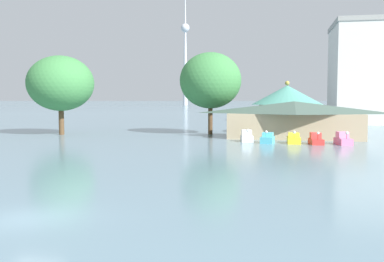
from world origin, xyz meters
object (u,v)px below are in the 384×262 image
pedal_boat_cyan (267,139)px  pedal_boat_yellow (294,139)px  shoreline_tree_tall_left (61,83)px  pedal_boat_white (247,137)px  shoreline_tree_mid (210,81)px  pedal_boat_pink (343,139)px  green_roof_pavilion (287,106)px  distant_broadcast_tower (185,39)px  boathouse (294,119)px  background_building_block (382,73)px  pedal_boat_red (316,140)px

pedal_boat_cyan → pedal_boat_yellow: size_ratio=0.91×
pedal_boat_yellow → shoreline_tree_tall_left: bearing=-101.5°
pedal_boat_white → shoreline_tree_mid: 14.07m
pedal_boat_pink → shoreline_tree_tall_left: shoreline_tree_tall_left is taller
green_roof_pavilion → shoreline_tree_mid: (-11.50, -4.63, 3.93)m
distant_broadcast_tower → pedal_boat_cyan: bearing=-76.1°
pedal_boat_cyan → pedal_boat_yellow: (3.15, 0.19, -0.00)m
pedal_boat_yellow → shoreline_tree_mid: 18.20m
boathouse → green_roof_pavilion: bearing=95.1°
boathouse → background_building_block: bearing=63.4°
pedal_boat_cyan → distant_broadcast_tower: bearing=-159.1°
boathouse → shoreline_tree_mid: bearing=161.2°
background_building_block → shoreline_tree_tall_left: bearing=-143.2°
shoreline_tree_tall_left → distant_broadcast_tower: (-39.47, 277.85, 45.15)m
boathouse → background_building_block: background_building_block is taller
pedal_boat_yellow → pedal_boat_cyan: bearing=-87.4°
pedal_boat_red → pedal_boat_pink: bearing=88.8°
pedal_boat_cyan → shoreline_tree_tall_left: shoreline_tree_tall_left is taller
pedal_boat_cyan → background_building_block: bearing=160.6°
pedal_boat_pink → background_building_block: bearing=149.8°
pedal_boat_cyan → distant_broadcast_tower: 297.70m
boathouse → green_roof_pavilion: green_roof_pavilion is taller
pedal_boat_red → pedal_boat_pink: 3.17m
pedal_boat_yellow → distant_broadcast_tower: (-73.49, 284.31, 52.33)m
pedal_boat_pink → shoreline_tree_tall_left: bearing=-112.6°
pedal_boat_pink → shoreline_tree_mid: (-17.69, 11.56, 7.56)m
pedal_boat_red → boathouse: 8.32m
green_roof_pavilion → pedal_boat_white: bearing=-109.7°
pedal_boat_red → boathouse: size_ratio=0.14×
background_building_block → boathouse: bearing=-116.6°
shoreline_tree_tall_left → background_building_block: size_ratio=0.54×
pedal_boat_pink → pedal_boat_cyan: bearing=-103.1°
pedal_boat_pink → background_building_block: size_ratio=0.13×
distant_broadcast_tower → pedal_boat_pink: bearing=-74.4°
green_roof_pavilion → background_building_block: bearing=56.2°
green_roof_pavilion → distant_broadcast_tower: 282.29m
green_roof_pavilion → shoreline_tree_tall_left: (-33.53, -9.53, 3.47)m
boathouse → distant_broadcast_tower: distant_broadcast_tower is taller
pedal_boat_white → green_roof_pavilion: size_ratio=0.23×
boathouse → shoreline_tree_tall_left: bearing=-178.8°
pedal_boat_white → background_building_block: background_building_block is taller
pedal_boat_cyan → shoreline_tree_tall_left: (-30.87, 6.65, 7.18)m
pedal_boat_pink → green_roof_pavilion: bearing=-172.1°
green_roof_pavilion → background_building_block: size_ratio=0.51×
pedal_boat_cyan → green_roof_pavilion: 16.81m
distant_broadcast_tower → pedal_boat_yellow: bearing=-75.5°
pedal_boat_cyan → pedal_boat_pink: size_ratio=0.94×
boathouse → green_roof_pavilion: size_ratio=1.73×
shoreline_tree_mid → pedal_boat_pink: bearing=-33.2°
shoreline_tree_tall_left → pedal_boat_red: bearing=-10.8°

